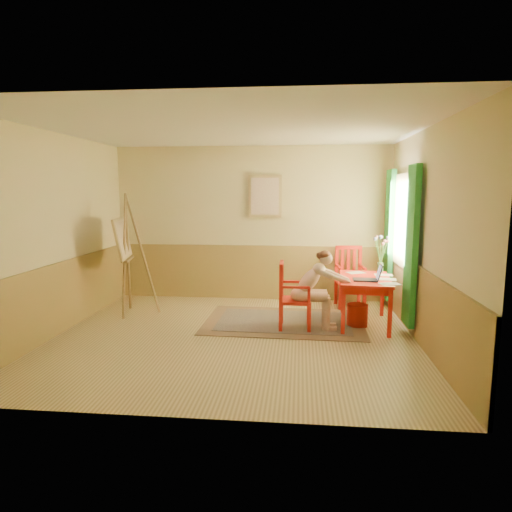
# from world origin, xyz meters

# --- Properties ---
(room) EXTENTS (5.04, 4.54, 2.84)m
(room) POSITION_xyz_m (0.00, 0.00, 1.40)
(room) COLOR tan
(room) RESTS_ON ground
(wainscot) EXTENTS (5.00, 4.50, 1.00)m
(wainscot) POSITION_xyz_m (0.00, 0.80, 0.50)
(wainscot) COLOR #A08142
(wainscot) RESTS_ON room
(window) EXTENTS (0.12, 2.01, 2.20)m
(window) POSITION_xyz_m (2.42, 1.10, 1.35)
(window) COLOR white
(window) RESTS_ON room
(wall_portrait) EXTENTS (0.60, 0.05, 0.76)m
(wall_portrait) POSITION_xyz_m (0.25, 2.20, 1.90)
(wall_portrait) COLOR tan
(wall_portrait) RESTS_ON room
(rug) EXTENTS (2.44, 1.66, 0.02)m
(rug) POSITION_xyz_m (0.66, 0.75, 0.01)
(rug) COLOR #8C7251
(rug) RESTS_ON room
(table) EXTENTS (0.82, 1.26, 0.72)m
(table) POSITION_xyz_m (1.86, 0.74, 0.63)
(table) COLOR red
(table) RESTS_ON room
(chair_left) EXTENTS (0.45, 0.43, 0.98)m
(chair_left) POSITION_xyz_m (0.78, 0.44, 0.49)
(chair_left) COLOR red
(chair_left) RESTS_ON room
(chair_back) EXTENTS (0.50, 0.52, 1.05)m
(chair_back) POSITION_xyz_m (1.76, 1.82, 0.52)
(chair_back) COLOR red
(chair_back) RESTS_ON room
(figure) EXTENTS (0.85, 0.37, 1.16)m
(figure) POSITION_xyz_m (1.11, 0.45, 0.64)
(figure) COLOR #DBAC93
(figure) RESTS_ON room
(laptop) EXTENTS (0.42, 0.26, 0.24)m
(laptop) POSITION_xyz_m (1.89, 0.53, 0.77)
(laptop) COLOR #1E2338
(laptop) RESTS_ON table
(papers) EXTENTS (0.70, 1.11, 0.00)m
(papers) POSITION_xyz_m (2.06, 0.76, 0.72)
(papers) COLOR white
(papers) RESTS_ON table
(vase) EXTENTS (0.29, 0.28, 0.59)m
(vase) POSITION_xyz_m (2.16, 1.22, 0.99)
(vase) COLOR #3F724C
(vase) RESTS_ON table
(wastebasket) EXTENTS (0.38, 0.38, 0.33)m
(wastebasket) POSITION_xyz_m (1.75, 0.67, 0.16)
(wastebasket) COLOR red
(wastebasket) RESTS_ON room
(easel) EXTENTS (0.73, 0.88, 1.97)m
(easel) POSITION_xyz_m (-1.91, 0.99, 1.16)
(easel) COLOR olive
(easel) RESTS_ON room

